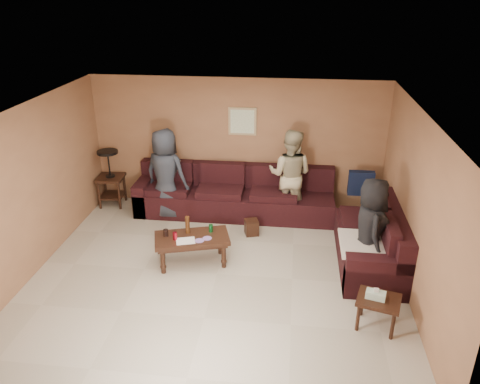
% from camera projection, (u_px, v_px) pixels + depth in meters
% --- Properties ---
extents(room, '(5.60, 5.50, 2.50)m').
position_uv_depth(room, '(215.00, 172.00, 6.42)').
color(room, '#AEA793').
rests_on(room, ground).
extents(sectional_sofa, '(4.65, 2.90, 0.97)m').
position_uv_depth(sectional_sofa, '(276.00, 213.00, 8.25)').
color(sectional_sofa, black).
rests_on(sectional_sofa, ground).
extents(coffee_table, '(1.25, 0.87, 0.75)m').
position_uv_depth(coffee_table, '(192.00, 240.00, 7.23)').
color(coffee_table, black).
rests_on(coffee_table, ground).
extents(end_table_left, '(0.53, 0.53, 1.12)m').
position_uv_depth(end_table_left, '(110.00, 177.00, 9.10)').
color(end_table_left, black).
rests_on(end_table_left, ground).
extents(side_table_right, '(0.62, 0.55, 0.58)m').
position_uv_depth(side_table_right, '(378.00, 302.00, 5.87)').
color(side_table_right, black).
rests_on(side_table_right, ground).
extents(waste_bin, '(0.28, 0.28, 0.27)m').
position_uv_depth(waste_bin, '(252.00, 227.00, 8.17)').
color(waste_bin, black).
rests_on(waste_bin, ground).
extents(wall_art, '(0.52, 0.04, 0.52)m').
position_uv_depth(wall_art, '(242.00, 121.00, 8.64)').
color(wall_art, tan).
rests_on(wall_art, ground).
extents(person_left, '(0.94, 0.74, 1.69)m').
position_uv_depth(person_left, '(166.00, 174.00, 8.55)').
color(person_left, '#272C36').
rests_on(person_left, ground).
extents(person_middle, '(0.95, 0.81, 1.70)m').
position_uv_depth(person_middle, '(290.00, 175.00, 8.51)').
color(person_middle, tan).
rests_on(person_middle, ground).
extents(person_right, '(0.56, 0.80, 1.56)m').
position_uv_depth(person_right, '(370.00, 229.00, 6.78)').
color(person_right, black).
rests_on(person_right, ground).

